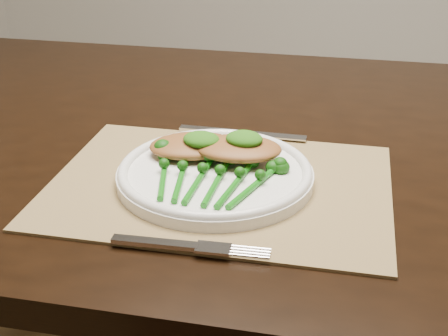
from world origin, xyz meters
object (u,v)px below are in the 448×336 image
(dinner_plate, at_px, (215,173))
(chicken_fillet_left, at_px, (193,146))
(dining_table, at_px, (262,322))
(broccolini_bundle, at_px, (207,181))
(placemat, at_px, (220,185))

(dinner_plate, xyz_separation_m, chicken_fillet_left, (-0.05, 0.04, 0.02))
(dining_table, relative_size, broccolini_bundle, 10.13)
(dining_table, distance_m, broccolini_bundle, 0.45)
(dining_table, bearing_deg, chicken_fillet_left, -124.44)
(chicken_fillet_left, bearing_deg, dining_table, 38.16)
(dining_table, distance_m, dinner_plate, 0.43)
(dining_table, xyz_separation_m, placemat, (-0.02, -0.18, 0.37))
(dining_table, bearing_deg, broccolini_bundle, -102.77)
(chicken_fillet_left, relative_size, broccolini_bundle, 0.72)
(chicken_fillet_left, bearing_deg, dinner_plate, -64.88)
(dinner_plate, distance_m, chicken_fillet_left, 0.06)
(broccolini_bundle, bearing_deg, chicken_fillet_left, 118.50)
(dining_table, bearing_deg, dinner_plate, -105.05)
(placemat, height_order, chicken_fillet_left, chicken_fillet_left)
(dinner_plate, distance_m, broccolini_bundle, 0.04)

